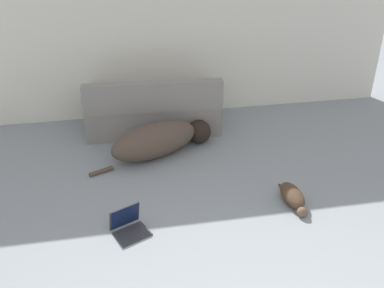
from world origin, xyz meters
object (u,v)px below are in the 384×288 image
Objects in this scene: dog at (160,140)px; laptop_open at (128,223)px; couch at (153,112)px; cat at (293,196)px.

laptop_open is at bearing -132.29° from dog.
dog is at bearing 46.27° from laptop_open.
cat is (1.21, -2.00, -0.18)m from couch.
laptop_open is (-1.68, -0.12, -0.00)m from cat.
couch reaches higher than cat.
couch is 0.74m from dog.
laptop_open is at bearing -87.41° from cat.
couch is at bearing 52.64° from laptop_open.
couch is at bearing 66.88° from dog.
dog is 1.47m from laptop_open.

